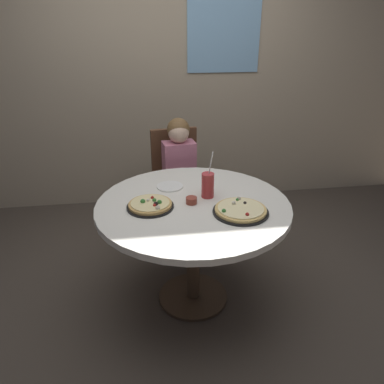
{
  "coord_description": "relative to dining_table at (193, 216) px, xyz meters",
  "views": [
    {
      "loc": [
        -0.29,
        -1.99,
        1.77
      ],
      "look_at": [
        0.0,
        0.05,
        0.8
      ],
      "focal_mm": 33.86,
      "sensor_mm": 36.0,
      "label": 1
    }
  ],
  "objects": [
    {
      "name": "ground_plane",
      "position": [
        0.0,
        0.0,
        -0.65
      ],
      "size": [
        8.0,
        8.0,
        0.0
      ],
      "primitive_type": "plane",
      "color": "#4C4238"
    },
    {
      "name": "wall_with_window",
      "position": [
        0.0,
        1.68,
        0.8
      ],
      "size": [
        5.2,
        0.14,
        2.9
      ],
      "color": "tan",
      "rests_on": "ground_plane"
    },
    {
      "name": "dining_table",
      "position": [
        0.0,
        0.0,
        0.0
      ],
      "size": [
        1.21,
        1.21,
        0.75
      ],
      "color": "silver",
      "rests_on": "ground_plane"
    },
    {
      "name": "chair_wooden",
      "position": [
        -0.01,
        0.92,
        -0.12
      ],
      "size": [
        0.45,
        0.45,
        0.95
      ],
      "color": "brown",
      "rests_on": "ground_plane"
    },
    {
      "name": "diner_child",
      "position": [
        0.01,
        0.74,
        -0.17
      ],
      "size": [
        0.3,
        0.42,
        1.08
      ],
      "color": "#3F4766",
      "rests_on": "ground_plane"
    },
    {
      "name": "pizza_veggie",
      "position": [
        -0.27,
        -0.03,
        0.12
      ],
      "size": [
        0.29,
        0.29,
        0.05
      ],
      "color": "black",
      "rests_on": "dining_table"
    },
    {
      "name": "pizza_cheese",
      "position": [
        0.26,
        -0.17,
        0.11
      ],
      "size": [
        0.33,
        0.33,
        0.05
      ],
      "color": "black",
      "rests_on": "dining_table"
    },
    {
      "name": "soda_cup",
      "position": [
        0.1,
        0.07,
        0.18
      ],
      "size": [
        0.08,
        0.08,
        0.31
      ],
      "color": "#B73333",
      "rests_on": "dining_table"
    },
    {
      "name": "sauce_bowl",
      "position": [
        -0.01,
        -0.01,
        0.12
      ],
      "size": [
        0.07,
        0.07,
        0.04
      ],
      "primitive_type": "cylinder",
      "color": "brown",
      "rests_on": "dining_table"
    },
    {
      "name": "plate_small",
      "position": [
        -0.12,
        0.25,
        0.1
      ],
      "size": [
        0.18,
        0.18,
        0.01
      ],
      "primitive_type": "cylinder",
      "color": "white",
      "rests_on": "dining_table"
    }
  ]
}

